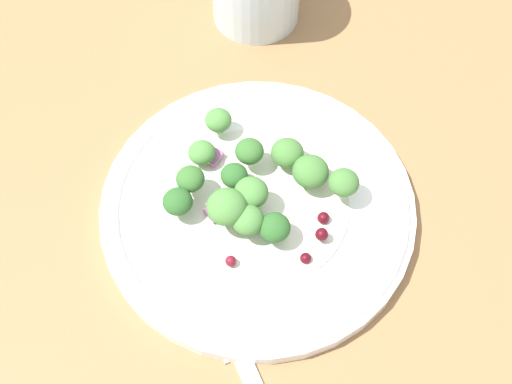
{
  "coord_description": "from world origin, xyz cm",
  "views": [
    {
      "loc": [
        12.61,
        19.74,
        45.22
      ],
      "look_at": [
        -2.73,
        -0.21,
        2.7
      ],
      "focal_mm": 47.87,
      "sensor_mm": 36.0,
      "label": 1
    }
  ],
  "objects_px": {
    "broccoli_floret_1": "(249,152)",
    "broccoli_floret_2": "(248,220)",
    "plate": "(256,205)",
    "broccoli_floret_0": "(202,153)"
  },
  "relations": [
    {
      "from": "broccoli_floret_1",
      "to": "broccoli_floret_2",
      "type": "relative_size",
      "value": 0.94
    },
    {
      "from": "plate",
      "to": "broccoli_floret_0",
      "type": "distance_m",
      "value": 0.06
    },
    {
      "from": "broccoli_floret_1",
      "to": "broccoli_floret_0",
      "type": "bearing_deg",
      "value": -43.35
    },
    {
      "from": "broccoli_floret_2",
      "to": "broccoli_floret_1",
      "type": "bearing_deg",
      "value": -128.31
    },
    {
      "from": "plate",
      "to": "broccoli_floret_1",
      "type": "relative_size",
      "value": 10.71
    },
    {
      "from": "plate",
      "to": "broccoli_floret_1",
      "type": "bearing_deg",
      "value": -118.78
    },
    {
      "from": "plate",
      "to": "broccoli_floret_2",
      "type": "relative_size",
      "value": 10.09
    },
    {
      "from": "broccoli_floret_1",
      "to": "broccoli_floret_2",
      "type": "height_order",
      "value": "broccoli_floret_2"
    },
    {
      "from": "broccoli_floret_0",
      "to": "broccoli_floret_1",
      "type": "relative_size",
      "value": 0.96
    },
    {
      "from": "plate",
      "to": "broccoli_floret_1",
      "type": "xyz_separation_m",
      "value": [
        -0.02,
        -0.03,
        0.02
      ]
    }
  ]
}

